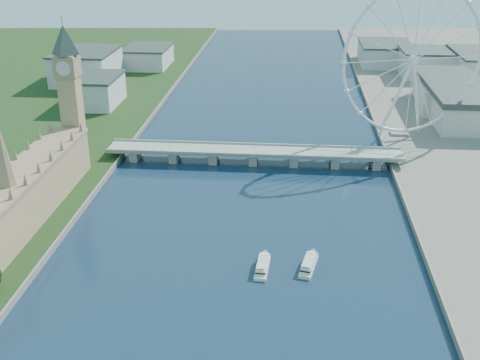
# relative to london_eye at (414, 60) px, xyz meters

# --- Properties ---
(parliament_range) EXTENTS (24.00, 200.00, 70.00)m
(parliament_range) POSITION_rel_london_eye_xyz_m (-247.98, -185.08, -49.04)
(parliament_range) COLOR tan
(parliament_range) RESTS_ON ground
(big_ben) EXTENTS (20.02, 20.02, 110.00)m
(big_ben) POSITION_rel_london_eye_xyz_m (-247.98, -77.08, -0.95)
(big_ben) COLOR tan
(big_ben) RESTS_ON ground
(westminster_bridge) EXTENTS (220.00, 22.00, 9.50)m
(westminster_bridge) POSITION_rel_london_eye_xyz_m (-119.98, -55.08, -60.89)
(westminster_bridge) COLOR gray
(westminster_bridge) RESTS_ON ground
(london_eye) EXTENTS (113.60, 39.12, 124.30)m
(london_eye) POSITION_rel_london_eye_xyz_m (0.00, 0.00, 0.00)
(london_eye) COLOR silver
(london_eye) RESTS_ON ground
(county_hall) EXTENTS (54.00, 144.00, 35.00)m
(county_hall) POSITION_rel_london_eye_xyz_m (55.02, 74.92, -67.52)
(county_hall) COLOR beige
(county_hall) RESTS_ON ground
(city_skyline) EXTENTS (505.00, 280.00, 32.00)m
(city_skyline) POSITION_rel_london_eye_xyz_m (-80.75, 205.00, -50.56)
(city_skyline) COLOR beige
(city_skyline) RESTS_ON ground
(tour_boat_near) EXTENTS (8.02, 26.32, 5.71)m
(tour_boat_near) POSITION_rel_london_eye_xyz_m (-105.27, -206.65, -67.52)
(tour_boat_near) COLOR white
(tour_boat_near) RESTS_ON ground
(tour_boat_far) EXTENTS (11.83, 27.04, 5.76)m
(tour_boat_far) POSITION_rel_london_eye_xyz_m (-81.34, -202.98, -67.52)
(tour_boat_far) COLOR silver
(tour_boat_far) RESTS_ON ground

